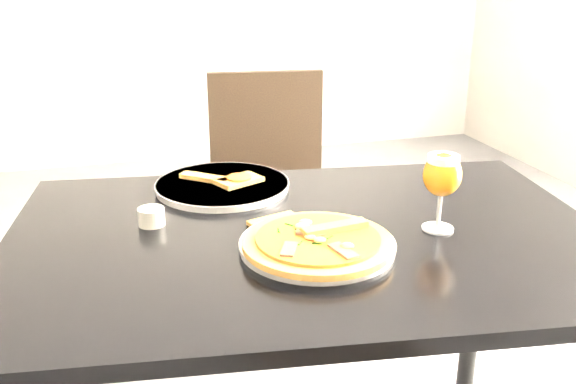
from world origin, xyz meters
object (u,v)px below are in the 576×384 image
object	(u,v)px
chair_far	(271,195)
dining_table	(308,272)
beer_glass	(442,175)
pizza	(318,241)

from	to	relation	value
chair_far	dining_table	bearing A→B (deg)	-91.99
beer_glass	dining_table	bearing A→B (deg)	166.97
dining_table	pizza	xyz separation A→B (m)	(-0.01, -0.10, 0.12)
dining_table	chair_far	xyz separation A→B (m)	(0.15, 0.88, -0.16)
dining_table	chair_far	distance (m)	0.91
chair_far	pizza	distance (m)	1.03
chair_far	beer_glass	size ratio (longest dim) A/B	5.61
beer_glass	chair_far	bearing A→B (deg)	96.33
dining_table	chair_far	bearing A→B (deg)	88.29
chair_far	pizza	xyz separation A→B (m)	(-0.16, -0.98, 0.28)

